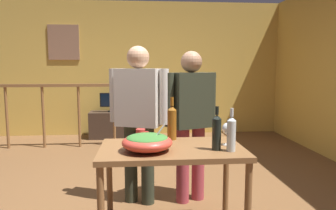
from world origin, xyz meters
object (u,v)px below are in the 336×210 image
object	(u,v)px
stair_railing	(110,105)
person_standing_left	(139,112)
framed_picture	(64,42)
wine_bottle_amber	(172,122)
salad_bowl	(147,141)
mug_red	(141,134)
wine_bottle_clear	(231,133)
wine_bottle_dark	(217,132)
tv_console	(114,125)
person_standing_right	(191,115)
serving_table	(172,159)
wine_glass	(227,130)
flat_screen_tv	(113,100)

from	to	relation	value
stair_railing	person_standing_left	bearing A→B (deg)	-77.72
framed_picture	wine_bottle_amber	distance (m)	4.21
framed_picture	salad_bowl	world-z (taller)	framed_picture
mug_red	stair_railing	bearing A→B (deg)	100.74
wine_bottle_amber	person_standing_left	world-z (taller)	person_standing_left
wine_bottle_clear	wine_bottle_amber	size ratio (longest dim) A/B	0.88
salad_bowl	wine_bottle_clear	distance (m)	0.62
stair_railing	salad_bowl	distance (m)	3.15
wine_bottle_amber	salad_bowl	bearing A→B (deg)	-122.16
wine_bottle_clear	wine_bottle_dark	xyz separation A→B (m)	(-0.10, 0.04, 0.00)
wine_bottle_dark	salad_bowl	bearing A→B (deg)	177.84
framed_picture	person_standing_left	xyz separation A→B (m)	(1.46, -3.26, -0.91)
wine_bottle_amber	wine_bottle_clear	bearing A→B (deg)	-45.55
tv_console	wine_bottle_amber	bearing A→B (deg)	-76.94
wine_bottle_clear	person_standing_right	distance (m)	0.88
wine_bottle_amber	person_standing_right	bearing A→B (deg)	62.75
stair_railing	salad_bowl	bearing A→B (deg)	-79.61
serving_table	wine_bottle_clear	bearing A→B (deg)	-19.47
person_standing_right	serving_table	bearing A→B (deg)	48.73
wine_glass	wine_bottle_amber	world-z (taller)	wine_bottle_amber
stair_railing	flat_screen_tv	xyz separation A→B (m)	(-0.01, 0.64, 0.01)
person_standing_right	flat_screen_tv	bearing A→B (deg)	-91.94
wine_glass	person_standing_left	bearing A→B (deg)	135.77
serving_table	person_standing_right	world-z (taller)	person_standing_right
flat_screen_tv	salad_bowl	xyz separation A→B (m)	(0.58, -3.74, 0.10)
tv_console	serving_table	distance (m)	3.78
tv_console	wine_bottle_amber	xyz separation A→B (m)	(0.79, -3.43, 0.65)
stair_railing	salad_bowl	size ratio (longest dim) A/B	9.69
wine_glass	wine_bottle_dark	size ratio (longest dim) A/B	0.54
wine_glass	person_standing_left	world-z (taller)	person_standing_left
wine_glass	tv_console	bearing A→B (deg)	108.36
serving_table	salad_bowl	xyz separation A→B (m)	(-0.19, -0.09, 0.16)
serving_table	wine_bottle_dark	world-z (taller)	wine_bottle_dark
stair_railing	person_standing_right	world-z (taller)	person_standing_right
wine_bottle_dark	person_standing_right	xyz separation A→B (m)	(-0.06, 0.82, -0.00)
person_standing_right	wine_bottle_clear	bearing A→B (deg)	79.43
wine_glass	person_standing_left	xyz separation A→B (m)	(-0.70, 0.68, 0.05)
framed_picture	stair_railing	distance (m)	1.76
wine_bottle_clear	wine_bottle_amber	bearing A→B (deg)	134.45
tv_console	wine_bottle_clear	distance (m)	4.06
wine_bottle_amber	person_standing_left	xyz separation A→B (m)	(-0.28, 0.46, 0.03)
serving_table	wine_glass	size ratio (longest dim) A/B	6.18
serving_table	wine_bottle_amber	bearing A→B (deg)	84.50
stair_railing	person_standing_right	size ratio (longest dim) A/B	2.39
person_standing_right	stair_railing	bearing A→B (deg)	-87.34
tv_console	wine_bottle_dark	size ratio (longest dim) A/B	2.74
salad_bowl	person_standing_left	world-z (taller)	person_standing_left
tv_console	wine_glass	distance (m)	3.90
serving_table	wine_bottle_dark	bearing A→B (deg)	-18.47
wine_glass	person_standing_right	world-z (taller)	person_standing_right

